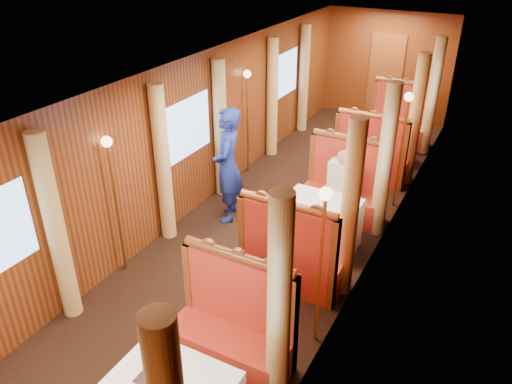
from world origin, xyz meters
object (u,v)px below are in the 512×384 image
Objects in this scene: tea_tray at (157,379)px; teapot_back at (161,365)px; banquette_far_aft at (398,124)px; banquette_mid_fwd at (291,259)px; banquette_mid_aft at (344,192)px; teapot_left at (153,372)px; banquette_far_fwd at (371,158)px; rose_vase_mid at (325,190)px; table_far at (385,142)px; steward at (228,165)px; table_mid at (320,225)px; passenger at (341,180)px; banquette_near_aft at (233,332)px; rose_vase_far at (387,115)px.

teapot_back reaches higher than tea_tray.
banquette_mid_fwd is at bearing -90.00° from banquette_far_aft.
banquette_mid_fwd and banquette_mid_aft have the same top height.
banquette_mid_fwd is 2.03m from banquette_mid_aft.
tea_tray is (-0.11, -2.55, 0.33)m from banquette_mid_fwd.
teapot_left is (-0.14, -8.08, 0.40)m from banquette_far_aft.
tea_tray is (-0.11, -6.05, 0.33)m from banquette_far_fwd.
table_far is at bearing 90.35° from rose_vase_mid.
table_mid is at bearing 61.41° from steward.
teapot_back is 3.88m from steward.
rose_vase_mid is at bearing 109.17° from teapot_back.
passenger is at bearing -90.00° from banquette_mid_aft.
table_far is 2.92× the size of rose_vase_mid.
banquette_near_aft is at bearing -90.00° from banquette_mid_fwd.
table_far is 5.97× the size of teapot_back.
rose_vase_mid is at bearing 88.46° from teapot_left.
table_far is 7.08m from teapot_left.
steward is at bearing 112.08° from tea_tray.
banquette_near_aft is 3.72× the size of rose_vase_far.
banquette_far_fwd is 1.00× the size of banquette_far_aft.
table_mid is at bearing 90.00° from banquette_near_aft.
rose_vase_mid is 0.47× the size of passenger.
banquette_mid_aft reaches higher than rose_vase_far.
passenger is at bearing 90.00° from banquette_mid_fwd.
rose_vase_far is at bearing 90.47° from banquette_mid_fwd.
banquette_far_aft is 3.72× the size of rose_vase_mid.
banquette_near_aft is at bearing 104.34° from teapot_back.
teapot_left is 0.51× the size of rose_vase_mid.
banquette_far_fwd reaches higher than table_far.
teapot_back is 0.10× the size of steward.
banquette_far_aft is (0.00, 1.01, 0.05)m from table_far.
banquette_far_fwd is 6.07m from teapot_left.
teapot_left is at bearing -92.32° from table_mid.
banquette_far_aft is (0.00, 5.53, 0.00)m from banquette_mid_fwd.
passenger is (-0.00, -3.71, 0.32)m from banquette_far_aft.
table_far is at bearing 90.00° from banquette_mid_fwd.
steward reaches higher than tea_tray.
banquette_far_fwd is 0.73× the size of steward.
banquette_far_fwd is at bearing 90.00° from banquette_mid_aft.
teapot_left is at bearing -91.81° from banquette_mid_aft.
banquette_mid_aft and banquette_far_aft have the same top height.
banquette_far_aft is 1.10m from rose_vase_far.
table_mid is at bearing 88.29° from tea_tray.
passenger reaches higher than table_far.
banquette_far_fwd is (0.00, -1.01, 0.05)m from table_far.
banquette_near_aft is 1.00× the size of banquette_mid_fwd.
steward reaches higher than teapot_back.
tea_tray is at bearing -91.71° from table_mid.
tea_tray is 3.61m from rose_vase_mid.
rose_vase_mid reaches higher than teapot_left.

